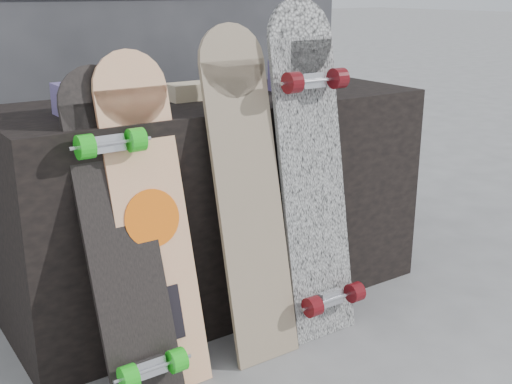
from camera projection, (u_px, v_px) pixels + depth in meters
ground at (292, 348)px, 2.21m from camera, size 60.00×60.00×0.00m
vendor_table at (216, 201)px, 2.48m from camera, size 1.60×0.60×0.80m
booth at (118, 7)px, 2.94m from camera, size 2.40×0.22×2.20m
merch_box_purple at (85, 98)px, 2.04m from camera, size 0.18×0.12×0.10m
merch_box_small at (293, 76)px, 2.49m from camera, size 0.14×0.14×0.12m
merch_box_flat at (196, 91)px, 2.33m from camera, size 0.22×0.10×0.06m
longboard_geisha at (150, 213)px, 1.93m from camera, size 0.23×0.28×1.02m
longboard_celtic at (247, 185)px, 2.07m from camera, size 0.24×0.26×1.09m
longboard_cascadia at (313, 167)px, 2.19m from camera, size 0.26×0.29×1.16m
skateboard_dark at (122, 233)px, 1.87m from camera, size 0.22×0.38×0.98m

